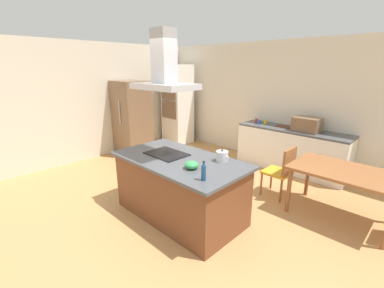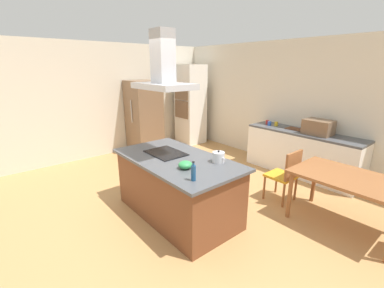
{
  "view_description": "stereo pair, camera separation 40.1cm",
  "coord_description": "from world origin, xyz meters",
  "views": [
    {
      "loc": [
        2.54,
        -2.35,
        2.16
      ],
      "look_at": [
        -0.14,
        0.4,
        1.0
      ],
      "focal_mm": 24.26,
      "sensor_mm": 36.0,
      "label": 1
    },
    {
      "loc": [
        2.81,
        -2.06,
        2.16
      ],
      "look_at": [
        -0.14,
        0.4,
        1.0
      ],
      "focal_mm": 24.26,
      "sensor_mm": 36.0,
      "label": 2
    }
  ],
  "objects": [
    {
      "name": "ground",
      "position": [
        0.0,
        1.5,
        0.0
      ],
      "size": [
        16.0,
        16.0,
        0.0
      ],
      "primitive_type": "plane",
      "color": "tan"
    },
    {
      "name": "wall_back",
      "position": [
        0.0,
        3.25,
        1.35
      ],
      "size": [
        7.2,
        0.1,
        2.7
      ],
      "primitive_type": "cube",
      "color": "beige",
      "rests_on": "ground"
    },
    {
      "name": "wall_left",
      "position": [
        -3.45,
        1.0,
        1.35
      ],
      "size": [
        0.1,
        8.8,
        2.7
      ],
      "primitive_type": "cube",
      "color": "beige",
      "rests_on": "ground"
    },
    {
      "name": "kitchen_island",
      "position": [
        0.0,
        0.0,
        0.45
      ],
      "size": [
        1.96,
        1.07,
        0.9
      ],
      "color": "brown",
      "rests_on": "ground"
    },
    {
      "name": "cooktop",
      "position": [
        -0.27,
        0.0,
        0.91
      ],
      "size": [
        0.6,
        0.44,
        0.01
      ],
      "primitive_type": "cube",
      "color": "black",
      "rests_on": "kitchen_island"
    },
    {
      "name": "tea_kettle",
      "position": [
        0.5,
        0.34,
        0.97
      ],
      "size": [
        0.22,
        0.17,
        0.17
      ],
      "color": "silver",
      "rests_on": "kitchen_island"
    },
    {
      "name": "olive_oil_bottle",
      "position": [
        0.73,
        -0.3,
        1.0
      ],
      "size": [
        0.06,
        0.06,
        0.23
      ],
      "color": "navy",
      "rests_on": "kitchen_island"
    },
    {
      "name": "mixing_bowl",
      "position": [
        0.39,
        -0.15,
        0.95
      ],
      "size": [
        0.18,
        0.18,
        0.1
      ],
      "primitive_type": "ellipsoid",
      "color": "#33934C",
      "rests_on": "kitchen_island"
    },
    {
      "name": "back_counter",
      "position": [
        0.39,
        2.88,
        0.45
      ],
      "size": [
        2.27,
        0.62,
        0.9
      ],
      "color": "white",
      "rests_on": "ground"
    },
    {
      "name": "countertop_microwave",
      "position": [
        0.65,
        2.88,
        1.04
      ],
      "size": [
        0.5,
        0.38,
        0.28
      ],
      "primitive_type": "cube",
      "color": "brown",
      "rests_on": "back_counter"
    },
    {
      "name": "coffee_mug_red",
      "position": [
        -0.5,
        2.91,
        0.95
      ],
      "size": [
        0.08,
        0.08,
        0.09
      ],
      "primitive_type": "cylinder",
      "color": "red",
      "rests_on": "back_counter"
    },
    {
      "name": "coffee_mug_blue",
      "position": [
        -0.39,
        2.84,
        0.95
      ],
      "size": [
        0.08,
        0.08,
        0.09
      ],
      "primitive_type": "cylinder",
      "color": "#2D56B2",
      "rests_on": "back_counter"
    },
    {
      "name": "coffee_mug_yellow",
      "position": [
        -0.27,
        2.91,
        0.95
      ],
      "size": [
        0.08,
        0.08,
        0.09
      ],
      "primitive_type": "cylinder",
      "color": "gold",
      "rests_on": "back_counter"
    },
    {
      "name": "cutting_board",
      "position": [
        0.16,
        2.93,
        0.91
      ],
      "size": [
        0.34,
        0.24,
        0.02
      ],
      "primitive_type": "cube",
      "color": "#59331E",
      "rests_on": "back_counter"
    },
    {
      "name": "wall_oven_stack",
      "position": [
        -2.9,
        2.65,
        1.1
      ],
      "size": [
        0.7,
        0.66,
        2.2
      ],
      "color": "white",
      "rests_on": "ground"
    },
    {
      "name": "refrigerator",
      "position": [
        -2.98,
        1.18,
        0.91
      ],
      "size": [
        0.8,
        0.73,
        1.82
      ],
      "color": "brown",
      "rests_on": "ground"
    },
    {
      "name": "dining_table",
      "position": [
        1.73,
        1.58,
        0.67
      ],
      "size": [
        1.4,
        0.9,
        0.75
      ],
      "color": "#995B33",
      "rests_on": "ground"
    },
    {
      "name": "chair_at_left_end",
      "position": [
        0.82,
        1.58,
        0.51
      ],
      "size": [
        0.42,
        0.42,
        0.89
      ],
      "color": "gold",
      "rests_on": "ground"
    },
    {
      "name": "range_hood",
      "position": [
        -0.27,
        0.0,
        2.1
      ],
      "size": [
        0.9,
        0.55,
        0.78
      ],
      "color": "#ADADB2"
    }
  ]
}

